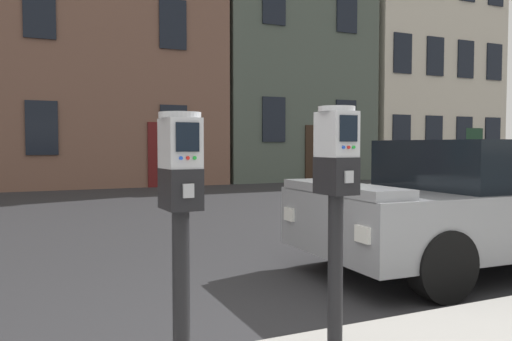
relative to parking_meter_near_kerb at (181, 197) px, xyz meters
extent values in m
cylinder|color=black|center=(0.00, 0.00, -0.51)|extent=(0.09, 0.09, 0.90)
cube|color=black|center=(0.00, 0.00, 0.04)|extent=(0.18, 0.24, 0.21)
cube|color=#A5A8AD|center=(0.00, -0.13, 0.04)|extent=(0.06, 0.01, 0.07)
cube|color=#B7BABF|center=(0.00, 0.00, 0.28)|extent=(0.18, 0.23, 0.26)
cube|color=black|center=(0.00, -0.12, 0.31)|extent=(0.12, 0.01, 0.14)
cylinder|color=blue|center=(-0.03, -0.12, 0.20)|extent=(0.02, 0.01, 0.02)
cylinder|color=red|center=(0.00, -0.12, 0.20)|extent=(0.02, 0.01, 0.02)
cylinder|color=green|center=(0.04, -0.12, 0.20)|extent=(0.02, 0.01, 0.02)
cylinder|color=#B7BABF|center=(0.00, 0.00, 0.42)|extent=(0.22, 0.22, 0.03)
cylinder|color=black|center=(0.94, 0.00, -0.49)|extent=(0.09, 0.09, 0.94)
cube|color=black|center=(0.94, 0.00, 0.09)|extent=(0.18, 0.24, 0.22)
cube|color=#A5A8AD|center=(0.95, -0.13, 0.09)|extent=(0.06, 0.01, 0.07)
cube|color=#B7BABF|center=(0.94, 0.00, 0.33)|extent=(0.18, 0.23, 0.27)
cube|color=black|center=(0.95, -0.12, 0.36)|extent=(0.12, 0.01, 0.15)
cylinder|color=blue|center=(0.91, -0.12, 0.25)|extent=(0.02, 0.01, 0.02)
cylinder|color=red|center=(0.95, -0.12, 0.25)|extent=(0.02, 0.01, 0.02)
cylinder|color=green|center=(0.98, -0.12, 0.25)|extent=(0.02, 0.01, 0.02)
cylinder|color=#B7BABF|center=(0.94, 0.00, 0.48)|extent=(0.22, 0.22, 0.03)
cube|color=gray|center=(4.09, 1.57, -0.51)|extent=(4.46, 1.94, 0.62)
cube|color=black|center=(4.31, 1.56, 0.06)|extent=(2.60, 1.72, 0.52)
cube|color=gray|center=(2.11, 1.63, -0.16)|extent=(0.49, 1.69, 0.10)
cube|color=white|center=(1.86, 0.96, -0.48)|extent=(0.05, 0.20, 0.14)
cube|color=white|center=(1.90, 2.32, -0.48)|extent=(0.05, 0.20, 0.14)
cylinder|color=black|center=(2.58, 0.80, -0.78)|extent=(0.65, 0.24, 0.64)
cylinder|color=black|center=(2.63, 2.43, -0.78)|extent=(0.65, 0.24, 0.64)
cube|color=black|center=(-0.09, 13.88, 0.77)|extent=(0.90, 0.06, 1.60)
cube|color=black|center=(3.90, 13.88, 0.77)|extent=(0.90, 0.06, 1.60)
cube|color=black|center=(-0.09, 13.88, 4.17)|extent=(0.90, 0.06, 1.60)
cube|color=black|center=(3.90, 13.88, 4.17)|extent=(0.90, 0.06, 1.60)
cube|color=#591414|center=(3.54, 13.88, -0.05)|extent=(1.00, 0.07, 2.10)
cube|color=#4C564C|center=(9.11, 16.98, 5.11)|extent=(6.17, 6.14, 12.41)
cube|color=black|center=(7.57, 13.88, 1.17)|extent=(0.90, 0.06, 1.60)
cube|color=black|center=(10.65, 13.88, 1.17)|extent=(0.90, 0.06, 1.60)
cube|color=black|center=(7.57, 13.88, 5.31)|extent=(0.90, 0.06, 1.60)
cube|color=black|center=(10.65, 13.88, 5.31)|extent=(0.90, 0.06, 1.60)
cube|color=black|center=(9.37, 13.88, -0.05)|extent=(1.00, 0.07, 2.10)
cube|color=beige|center=(15.94, 16.94, 3.78)|extent=(6.88, 6.06, 9.76)
cube|color=black|center=(13.36, 13.88, 0.69)|extent=(0.90, 0.06, 1.60)
cube|color=black|center=(15.08, 13.88, 0.69)|extent=(0.90, 0.06, 1.60)
cube|color=black|center=(16.80, 13.88, 0.69)|extent=(0.90, 0.06, 1.60)
cube|color=black|center=(18.52, 13.88, 0.69)|extent=(0.90, 0.06, 1.60)
cube|color=black|center=(13.36, 13.88, 3.94)|extent=(0.90, 0.06, 1.60)
cube|color=black|center=(15.08, 13.88, 3.94)|extent=(0.90, 0.06, 1.60)
cube|color=black|center=(16.80, 13.88, 3.94)|extent=(0.90, 0.06, 1.60)
cube|color=black|center=(18.52, 13.88, 3.94)|extent=(0.90, 0.06, 1.60)
cube|color=#193823|center=(17.37, 13.88, -0.05)|extent=(1.00, 0.07, 2.10)
camera|label=1|loc=(-0.75, -2.54, 0.27)|focal=36.13mm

